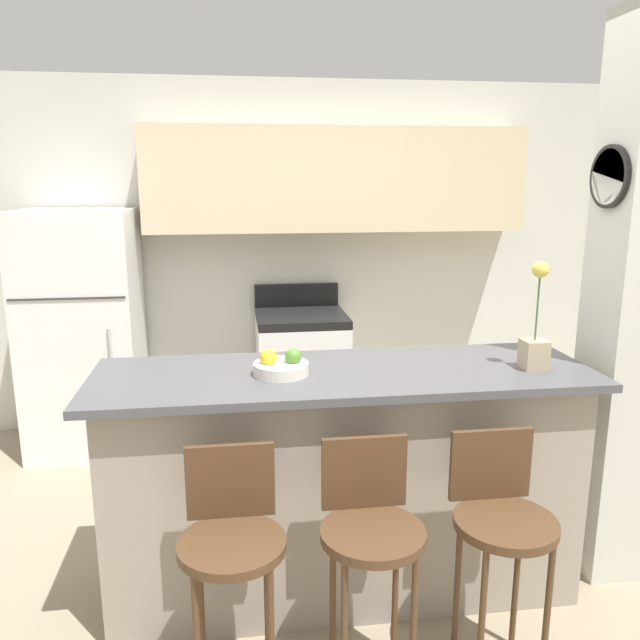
% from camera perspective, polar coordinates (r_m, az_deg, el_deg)
% --- Properties ---
extents(ground_plane, '(14.00, 14.00, 0.00)m').
position_cam_1_polar(ground_plane, '(3.15, 2.06, -23.07)').
color(ground_plane, gray).
extents(wall_back, '(5.60, 0.38, 2.55)m').
position_cam_1_polar(wall_back, '(4.67, -0.81, 8.77)').
color(wall_back, silver).
rests_on(wall_back, ground_plane).
extents(pillar_right, '(0.38, 0.32, 2.55)m').
position_cam_1_polar(pillar_right, '(3.13, 26.95, 0.93)').
color(pillar_right, silver).
rests_on(pillar_right, ground_plane).
extents(counter_bar, '(2.14, 0.68, 1.04)m').
position_cam_1_polar(counter_bar, '(2.88, 2.15, -14.54)').
color(counter_bar, gray).
rests_on(counter_bar, ground_plane).
extents(refrigerator, '(0.74, 0.69, 1.65)m').
position_cam_1_polar(refrigerator, '(4.55, -20.83, -1.04)').
color(refrigerator, white).
rests_on(refrigerator, ground_plane).
extents(stove_range, '(0.63, 0.66, 1.07)m').
position_cam_1_polar(stove_range, '(4.57, -1.73, -4.85)').
color(stove_range, white).
rests_on(stove_range, ground_plane).
extents(bar_stool_left, '(0.37, 0.37, 0.93)m').
position_cam_1_polar(bar_stool_left, '(2.32, -8.06, -19.47)').
color(bar_stool_left, '#4C331E').
rests_on(bar_stool_left, ground_plane).
extents(bar_stool_mid, '(0.37, 0.37, 0.93)m').
position_cam_1_polar(bar_stool_mid, '(2.36, 4.62, -18.71)').
color(bar_stool_mid, '#4C331E').
rests_on(bar_stool_mid, ground_plane).
extents(bar_stool_right, '(0.37, 0.37, 0.93)m').
position_cam_1_polar(bar_stool_right, '(2.51, 16.20, -17.25)').
color(bar_stool_right, '#4C331E').
rests_on(bar_stool_right, ground_plane).
extents(orchid_vase, '(0.10, 0.10, 0.47)m').
position_cam_1_polar(orchid_vase, '(2.82, 19.07, -1.49)').
color(orchid_vase, tan).
rests_on(orchid_vase, counter_bar).
extents(fruit_bowl, '(0.23, 0.23, 0.11)m').
position_cam_1_polar(fruit_bowl, '(2.62, -3.60, -4.23)').
color(fruit_bowl, silver).
rests_on(fruit_bowl, counter_bar).
extents(trash_bin, '(0.28, 0.28, 0.38)m').
position_cam_1_polar(trash_bin, '(4.42, -13.25, -9.55)').
color(trash_bin, black).
rests_on(trash_bin, ground_plane).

